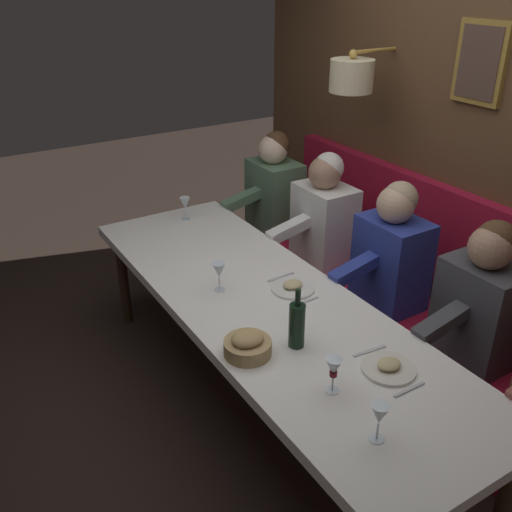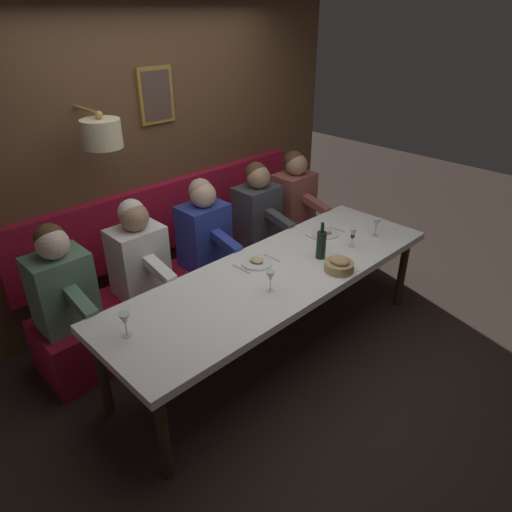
% 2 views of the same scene
% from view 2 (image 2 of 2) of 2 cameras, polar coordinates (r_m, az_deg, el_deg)
% --- Properties ---
extents(ground_plane, '(12.00, 12.00, 0.00)m').
position_cam_2_polar(ground_plane, '(3.92, 2.39, -11.28)').
color(ground_plane, black).
extents(dining_table, '(0.90, 2.82, 0.74)m').
position_cam_2_polar(dining_table, '(3.52, 2.61, -2.75)').
color(dining_table, white).
rests_on(dining_table, ground_plane).
extents(banquette_bench, '(0.52, 3.02, 0.45)m').
position_cam_2_polar(banquette_bench, '(4.32, -6.17, -3.53)').
color(banquette_bench, maroon).
rests_on(banquette_bench, ground_plane).
extents(back_wall_panel, '(0.59, 4.22, 2.90)m').
position_cam_2_polar(back_wall_panel, '(4.29, -11.99, 12.46)').
color(back_wall_panel, brown).
rests_on(back_wall_panel, ground_plane).
extents(diner_nearest, '(0.60, 0.40, 0.79)m').
position_cam_2_polar(diner_nearest, '(4.80, 4.72, 7.77)').
color(diner_nearest, '#934C42').
rests_on(diner_nearest, banquette_bench).
extents(diner_near, '(0.60, 0.40, 0.79)m').
position_cam_2_polar(diner_near, '(4.43, 0.17, 6.09)').
color(diner_near, '#3D3D42').
rests_on(diner_near, banquette_bench).
extents(diner_middle, '(0.60, 0.40, 0.79)m').
position_cam_2_polar(diner_middle, '(4.04, -6.38, 3.60)').
color(diner_middle, '#283893').
rests_on(diner_middle, banquette_bench).
extents(diner_far, '(0.60, 0.40, 0.79)m').
position_cam_2_polar(diner_far, '(3.72, -14.25, 0.54)').
color(diner_far, white).
rests_on(diner_far, banquette_bench).
extents(diner_farthest, '(0.60, 0.40, 0.79)m').
position_cam_2_polar(diner_farthest, '(3.50, -22.83, -2.82)').
color(diner_farthest, '#567A5B').
rests_on(diner_farthest, banquette_bench).
extents(place_setting_0, '(0.24, 0.31, 0.05)m').
position_cam_2_polar(place_setting_0, '(4.10, 8.45, 2.86)').
color(place_setting_0, silver).
rests_on(place_setting_0, dining_table).
extents(place_setting_1, '(0.24, 0.31, 0.05)m').
position_cam_2_polar(place_setting_1, '(3.59, 0.09, -0.74)').
color(place_setting_1, white).
rests_on(place_setting_1, dining_table).
extents(wine_glass_0, '(0.07, 0.07, 0.16)m').
position_cam_2_polar(wine_glass_0, '(3.88, 11.78, 2.73)').
color(wine_glass_0, silver).
rests_on(wine_glass_0, dining_table).
extents(wine_glass_1, '(0.07, 0.07, 0.16)m').
position_cam_2_polar(wine_glass_1, '(4.11, 14.54, 3.87)').
color(wine_glass_1, silver).
rests_on(wine_glass_1, dining_table).
extents(wine_glass_2, '(0.07, 0.07, 0.16)m').
position_cam_2_polar(wine_glass_2, '(2.89, -15.79, -7.54)').
color(wine_glass_2, silver).
rests_on(wine_glass_2, dining_table).
extents(wine_glass_3, '(0.07, 0.07, 0.16)m').
position_cam_2_polar(wine_glass_3, '(3.20, 1.78, -2.55)').
color(wine_glass_3, silver).
rests_on(wine_glass_3, dining_table).
extents(wine_bottle, '(0.08, 0.08, 0.30)m').
position_cam_2_polar(wine_bottle, '(3.66, 7.99, 1.42)').
color(wine_bottle, black).
rests_on(wine_bottle, dining_table).
extents(bread_bowl, '(0.22, 0.22, 0.12)m').
position_cam_2_polar(bread_bowl, '(3.53, 10.17, -1.09)').
color(bread_bowl, tan).
rests_on(bread_bowl, dining_table).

